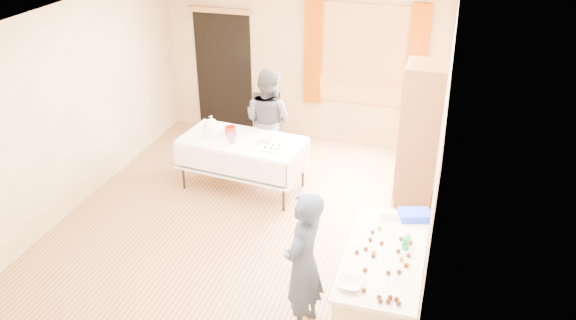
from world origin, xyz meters
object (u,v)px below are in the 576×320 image
(counter, at_px, (381,293))
(woman, at_px, (268,121))
(party_table, at_px, (243,159))
(girl, at_px, (303,264))
(chair, at_px, (268,139))
(cabinet, at_px, (420,135))

(counter, height_order, woman, woman)
(party_table, bearing_deg, girl, -51.67)
(chair, bearing_deg, party_table, -114.39)
(counter, relative_size, chair, 1.50)
(chair, distance_m, woman, 0.61)
(chair, xyz_separation_m, girl, (1.45, -3.36, 0.45))
(party_table, height_order, chair, chair)
(girl, relative_size, woman, 0.97)
(party_table, relative_size, woman, 1.13)
(cabinet, bearing_deg, woman, 172.94)
(chair, bearing_deg, girl, -88.95)
(party_table, xyz_separation_m, chair, (0.04, 1.01, -0.15))
(woman, bearing_deg, girl, 131.99)
(girl, bearing_deg, cabinet, 174.41)
(chair, xyz_separation_m, woman, (0.12, -0.36, 0.47))
(chair, height_order, girl, girl)
(party_table, relative_size, girl, 1.17)
(girl, bearing_deg, chair, -145.64)
(party_table, bearing_deg, woman, 82.15)
(cabinet, relative_size, counter, 1.27)
(counter, bearing_deg, woman, 125.60)
(girl, bearing_deg, party_table, -136.71)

